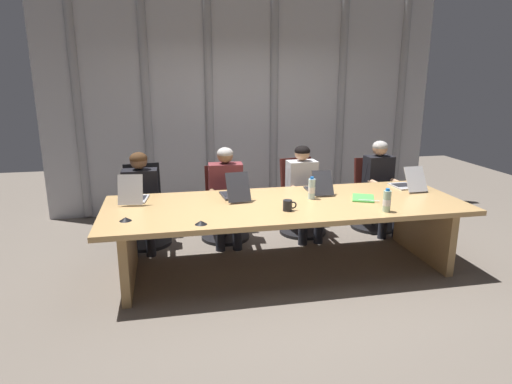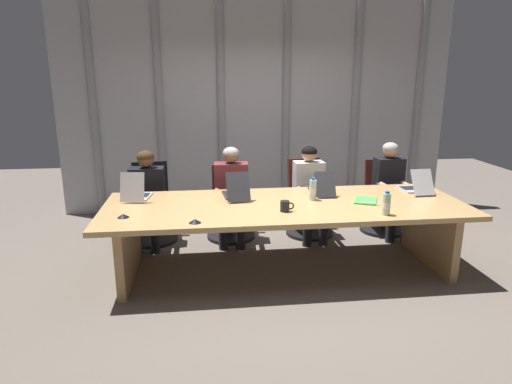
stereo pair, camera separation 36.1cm
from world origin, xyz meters
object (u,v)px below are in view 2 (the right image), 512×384
Objects in this scene: laptop_center at (321,189)px; spiral_notepad at (366,201)px; office_chair_center at (308,207)px; conference_mic_left_side at (123,216)px; laptop_left_mid at (236,192)px; laptop_right_mid at (415,187)px; water_bottle_secondary at (313,190)px; conference_mic_middle at (195,221)px; office_chair_right_mid at (383,205)px; person_right_mid at (391,184)px; person_left_end at (147,192)px; office_chair_left_end at (152,212)px; office_chair_left_mid at (230,211)px; person_left_mid at (231,189)px; person_center at (310,188)px; water_bottle_primary at (386,204)px; laptop_left_end at (137,193)px; coffee_mug_near at (285,206)px.

spiral_notepad is (0.38, -0.36, -0.04)m from laptop_center.
office_chair_center is 8.63× the size of conference_mic_left_side.
laptop_left_mid is 2.01m from laptop_right_mid.
water_bottle_secondary reaches higher than conference_mic_middle.
office_chair_right_mid is at bearing -53.98° from laptop_center.
conference_mic_middle is at bearing -140.79° from spiral_notepad.
person_right_mid is 1.46m from water_bottle_secondary.
person_left_end is (-2.00, -0.16, 0.30)m from office_chair_center.
office_chair_right_mid is 1.33m from spiral_notepad.
office_chair_left_end is 3.01m from person_right_mid.
office_chair_center is at bearing 50.46° from laptop_right_mid.
water_bottle_secondary is (-1.22, -0.20, 0.05)m from laptop_right_mid.
laptop_left_mid is at bearing 0.87° from office_chair_left_mid.
laptop_right_mid is 0.42× the size of person_left_end.
person_left_mid is at bearing 60.80° from laptop_center.
laptop_left_mid reaches higher than office_chair_right_mid.
person_left_mid is (-0.01, 0.62, -0.13)m from laptop_left_mid.
laptop_center is at bearing -2.92° from person_center.
spiral_notepad is at bearing 7.53° from office_chair_center.
office_chair_center reaches higher than office_chair_right_mid.
water_bottle_primary is 0.62× the size of spiral_notepad.
office_chair_right_mid is (2.01, 0.00, 0.01)m from office_chair_left_mid.
laptop_left_mid is 1.06× the size of laptop_right_mid.
conference_mic_left_side is (-0.04, -0.63, -0.04)m from laptop_left_end.
person_left_end reaches higher than conference_mic_middle.
laptop_right_mid is 0.50× the size of office_chair_center.
person_left_end is at bearing -95.47° from office_chair_center.
person_right_mid is at bearing 30.15° from conference_mic_middle.
water_bottle_primary is (-0.64, -1.54, 0.49)m from office_chair_right_mid.
person_left_mid reaches higher than coffee_mug_near.
laptop_left_end is 1.06m from conference_mic_middle.
person_right_mid is 10.68× the size of conference_mic_middle.
laptop_center is 0.95× the size of laptop_right_mid.
laptop_left_end is 3.10m from person_right_mid.
laptop_left_end is at bearing 86.34° from laptop_right_mid.
office_chair_center is 8.63× the size of conference_mic_middle.
conference_mic_middle is at bearing 23.50° from person_left_end.
water_bottle_primary is 2.08× the size of conference_mic_left_side.
laptop_left_mid reaches higher than office_chair_center.
conference_mic_left_side is 1.00× the size of conference_mic_middle.
office_chair_left_end is at bearing 85.82° from conference_mic_left_side.
laptop_left_mid reaches higher than laptop_center.
coffee_mug_near is (-1.57, -1.17, 0.12)m from person_right_mid.
office_chair_left_mid is at bearing -99.67° from office_chair_center.
water_bottle_primary is (0.37, -1.54, 0.48)m from office_chair_center.
water_bottle_primary is at bearing 13.90° from person_center.
laptop_right_mid is 1.67m from coffee_mug_near.
laptop_left_mid is at bearing -169.40° from spiral_notepad.
office_chair_left_mid is 1.76m from conference_mic_left_side.
laptop_left_mid is at bearing -74.97° from person_right_mid.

